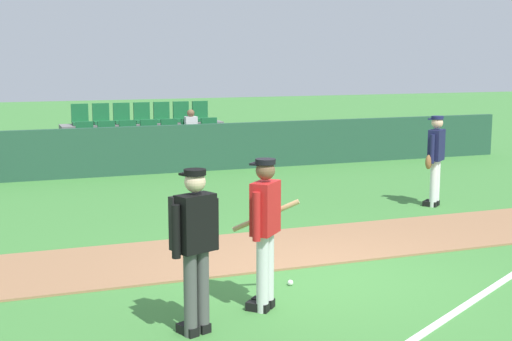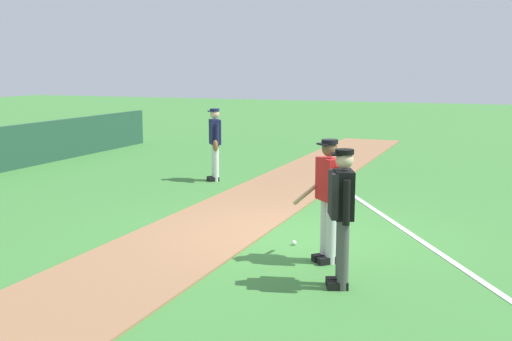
{
  "view_description": "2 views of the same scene",
  "coord_description": "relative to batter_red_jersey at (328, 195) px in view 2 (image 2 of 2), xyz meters",
  "views": [
    {
      "loc": [
        -4.02,
        -8.3,
        2.9
      ],
      "look_at": [
        -0.26,
        1.67,
        1.2
      ],
      "focal_mm": 50.68,
      "sensor_mm": 36.0,
      "label": 1
    },
    {
      "loc": [
        -9.41,
        -3.08,
        2.75
      ],
      "look_at": [
        0.44,
        0.85,
        0.98
      ],
      "focal_mm": 43.64,
      "sensor_mm": 36.0,
      "label": 2
    }
  ],
  "objects": [
    {
      "name": "ground_plane",
      "position": [
        1.1,
        0.86,
        -0.97
      ],
      "size": [
        80.0,
        80.0,
        0.0
      ],
      "primitive_type": "plane",
      "color": "#42843A"
    },
    {
      "name": "runner_navy_jersey",
      "position": [
        5.19,
        4.23,
        -0.01
      ],
      "size": [
        0.6,
        0.47,
        1.76
      ],
      "color": "white",
      "rests_on": "ground"
    },
    {
      "name": "baseball",
      "position": [
        0.62,
        0.7,
        -0.93
      ],
      "size": [
        0.07,
        0.07,
        0.07
      ],
      "primitive_type": "sphere",
      "color": "white",
      "rests_on": "ground"
    },
    {
      "name": "batter_red_jersey",
      "position": [
        0.0,
        0.0,
        0.0
      ],
      "size": [
        0.73,
        0.68,
        1.76
      ],
      "color": "silver",
      "rests_on": "ground"
    },
    {
      "name": "foul_line_chalk",
      "position": [
        4.1,
        0.36,
        -0.96
      ],
      "size": [
        10.41,
        6.15,
        0.01
      ],
      "primitive_type": "cube",
      "rotation": [
        0.0,
        0.0,
        0.53
      ],
      "color": "white",
      "rests_on": "ground"
    },
    {
      "name": "umpire_home_plate",
      "position": [
        -0.95,
        -0.43,
        0.03
      ],
      "size": [
        0.55,
        0.42,
        1.76
      ],
      "color": "#4C4C4C",
      "rests_on": "ground"
    },
    {
      "name": "infield_dirt_path",
      "position": [
        1.1,
        2.38,
        -0.95
      ],
      "size": [
        28.0,
        2.1,
        0.03
      ],
      "primitive_type": "cube",
      "color": "#9E704C",
      "rests_on": "ground"
    }
  ]
}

